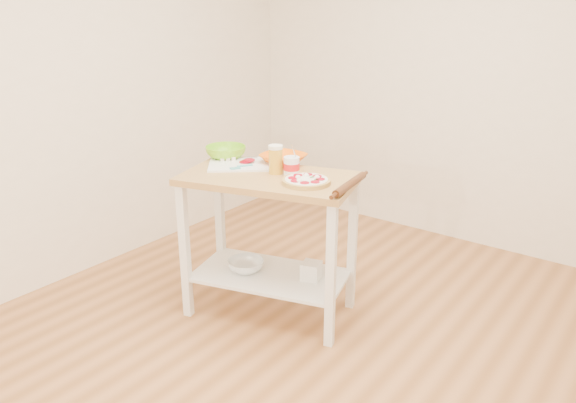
# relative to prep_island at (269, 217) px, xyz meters

# --- Properties ---
(room_shell) EXTENTS (4.04, 4.54, 2.74)m
(room_shell) POSITION_rel_prep_island_xyz_m (0.55, -0.42, 0.71)
(room_shell) COLOR #B27441
(room_shell) RESTS_ON ground
(prep_island) EXTENTS (1.12, 0.81, 0.90)m
(prep_island) POSITION_rel_prep_island_xyz_m (0.00, 0.00, 0.00)
(prep_island) COLOR #B48849
(prep_island) RESTS_ON ground
(pizza) EXTENTS (0.27, 0.27, 0.04)m
(pizza) POSITION_rel_prep_island_xyz_m (0.26, 0.01, 0.28)
(pizza) COLOR tan
(pizza) RESTS_ON prep_island
(cutting_board) EXTENTS (0.50, 0.49, 0.04)m
(cutting_board) POSITION_rel_prep_island_xyz_m (-0.28, 0.07, 0.27)
(cutting_board) COLOR white
(cutting_board) RESTS_ON prep_island
(spatula) EXTENTS (0.07, 0.15, 0.01)m
(spatula) POSITION_rel_prep_island_xyz_m (-0.22, -0.01, 0.28)
(spatula) COLOR #46ACAF
(spatula) RESTS_ON cutting_board
(knife) EXTENTS (0.19, 0.22, 0.01)m
(knife) POSITION_rel_prep_island_xyz_m (-0.40, 0.10, 0.28)
(knife) COLOR silver
(knife) RESTS_ON cutting_board
(orange_bowl) EXTENTS (0.28, 0.28, 0.07)m
(orange_bowl) POSITION_rel_prep_island_xyz_m (-0.08, 0.24, 0.29)
(orange_bowl) COLOR orange
(orange_bowl) RESTS_ON prep_island
(green_bowl) EXTENTS (0.28, 0.28, 0.08)m
(green_bowl) POSITION_rel_prep_island_xyz_m (-0.46, 0.13, 0.30)
(green_bowl) COLOR #77CA18
(green_bowl) RESTS_ON prep_island
(beer_pint) EXTENTS (0.08, 0.08, 0.17)m
(beer_pint) POSITION_rel_prep_island_xyz_m (0.00, 0.06, 0.35)
(beer_pint) COLOR gold
(beer_pint) RESTS_ON prep_island
(yogurt_tub) EXTENTS (0.09, 0.09, 0.20)m
(yogurt_tub) POSITION_rel_prep_island_xyz_m (0.11, 0.08, 0.32)
(yogurt_tub) COLOR white
(yogurt_tub) RESTS_ON prep_island
(rolling_pin) EXTENTS (0.10, 0.38, 0.04)m
(rolling_pin) POSITION_rel_prep_island_xyz_m (0.51, 0.07, 0.28)
(rolling_pin) COLOR #512912
(rolling_pin) RESTS_ON prep_island
(shelf_glass_bowl) EXTENTS (0.30, 0.30, 0.07)m
(shelf_glass_bowl) POSITION_rel_prep_island_xyz_m (-0.15, -0.06, -0.34)
(shelf_glass_bowl) COLOR silver
(shelf_glass_bowl) RESTS_ON prep_island
(shelf_bin) EXTENTS (0.14, 0.14, 0.11)m
(shelf_bin) POSITION_rel_prep_island_xyz_m (0.25, 0.10, -0.32)
(shelf_bin) COLOR white
(shelf_bin) RESTS_ON prep_island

